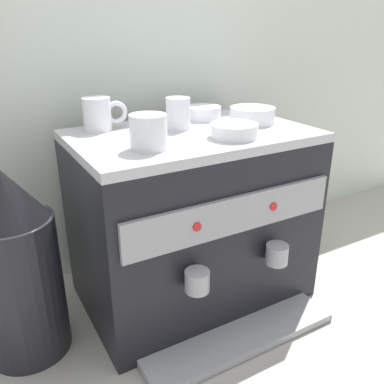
{
  "coord_description": "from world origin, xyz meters",
  "views": [
    {
      "loc": [
        -0.5,
        -0.88,
        0.73
      ],
      "look_at": [
        0.0,
        0.0,
        0.32
      ],
      "focal_mm": 38.2,
      "sensor_mm": 36.0,
      "label": 1
    }
  ],
  "objects_px": {
    "espresso_machine": "(193,219)",
    "ceramic_bowl_2": "(203,113)",
    "coffee_grinder": "(17,269)",
    "ceramic_bowl_0": "(234,131)",
    "ceramic_cup_1": "(178,113)",
    "milk_pitcher": "(305,233)",
    "ceramic_cup_2": "(149,131)",
    "ceramic_cup_0": "(99,114)",
    "ceramic_bowl_1": "(252,116)"
  },
  "relations": [
    {
      "from": "espresso_machine",
      "to": "ceramic_bowl_2",
      "type": "height_order",
      "value": "ceramic_bowl_2"
    },
    {
      "from": "espresso_machine",
      "to": "coffee_grinder",
      "type": "bearing_deg",
      "value": 179.8
    },
    {
      "from": "ceramic_bowl_0",
      "to": "coffee_grinder",
      "type": "distance_m",
      "value": 0.59
    },
    {
      "from": "espresso_machine",
      "to": "ceramic_cup_1",
      "type": "bearing_deg",
      "value": 109.43
    },
    {
      "from": "ceramic_bowl_0",
      "to": "coffee_grinder",
      "type": "bearing_deg",
      "value": 169.28
    },
    {
      "from": "ceramic_bowl_0",
      "to": "ceramic_cup_1",
      "type": "bearing_deg",
      "value": 117.63
    },
    {
      "from": "ceramic_cup_1",
      "to": "coffee_grinder",
      "type": "relative_size",
      "value": 0.21
    },
    {
      "from": "ceramic_cup_1",
      "to": "ceramic_bowl_0",
      "type": "bearing_deg",
      "value": -62.37
    },
    {
      "from": "espresso_machine",
      "to": "coffee_grinder",
      "type": "distance_m",
      "value": 0.45
    },
    {
      "from": "milk_pitcher",
      "to": "ceramic_bowl_0",
      "type": "bearing_deg",
      "value": -165.5
    },
    {
      "from": "ceramic_cup_2",
      "to": "coffee_grinder",
      "type": "bearing_deg",
      "value": 164.35
    },
    {
      "from": "ceramic_cup_0",
      "to": "ceramic_bowl_1",
      "type": "xyz_separation_m",
      "value": [
        0.38,
        -0.13,
        -0.02
      ]
    },
    {
      "from": "ceramic_cup_2",
      "to": "coffee_grinder",
      "type": "distance_m",
      "value": 0.43
    },
    {
      "from": "espresso_machine",
      "to": "ceramic_bowl_1",
      "type": "xyz_separation_m",
      "value": [
        0.19,
        0.01,
        0.26
      ]
    },
    {
      "from": "ceramic_bowl_2",
      "to": "ceramic_bowl_1",
      "type": "bearing_deg",
      "value": -51.15
    },
    {
      "from": "ceramic_cup_1",
      "to": "espresso_machine",
      "type": "bearing_deg",
      "value": -70.57
    },
    {
      "from": "coffee_grinder",
      "to": "milk_pitcher",
      "type": "xyz_separation_m",
      "value": [
        0.9,
        0.0,
        -0.15
      ]
    },
    {
      "from": "ceramic_cup_0",
      "to": "coffee_grinder",
      "type": "relative_size",
      "value": 0.25
    },
    {
      "from": "espresso_machine",
      "to": "ceramic_cup_2",
      "type": "xyz_separation_m",
      "value": [
        -0.16,
        -0.08,
        0.28
      ]
    },
    {
      "from": "ceramic_cup_0",
      "to": "ceramic_bowl_1",
      "type": "bearing_deg",
      "value": -18.43
    },
    {
      "from": "ceramic_cup_1",
      "to": "ceramic_bowl_2",
      "type": "height_order",
      "value": "ceramic_cup_1"
    },
    {
      "from": "ceramic_cup_0",
      "to": "milk_pitcher",
      "type": "relative_size",
      "value": 0.74
    },
    {
      "from": "ceramic_cup_1",
      "to": "ceramic_bowl_0",
      "type": "height_order",
      "value": "ceramic_cup_1"
    },
    {
      "from": "ceramic_bowl_1",
      "to": "milk_pitcher",
      "type": "height_order",
      "value": "ceramic_bowl_1"
    },
    {
      "from": "ceramic_cup_2",
      "to": "ceramic_bowl_1",
      "type": "bearing_deg",
      "value": 14.18
    },
    {
      "from": "ceramic_cup_0",
      "to": "ceramic_cup_1",
      "type": "height_order",
      "value": "ceramic_cup_0"
    },
    {
      "from": "ceramic_cup_0",
      "to": "ceramic_cup_2",
      "type": "distance_m",
      "value": 0.22
    },
    {
      "from": "espresso_machine",
      "to": "ceramic_cup_1",
      "type": "height_order",
      "value": "ceramic_cup_1"
    },
    {
      "from": "ceramic_cup_1",
      "to": "milk_pitcher",
      "type": "relative_size",
      "value": 0.63
    },
    {
      "from": "coffee_grinder",
      "to": "milk_pitcher",
      "type": "bearing_deg",
      "value": 0.17
    },
    {
      "from": "ceramic_bowl_2",
      "to": "ceramic_cup_2",
      "type": "bearing_deg",
      "value": -142.56
    },
    {
      "from": "espresso_machine",
      "to": "ceramic_bowl_0",
      "type": "xyz_separation_m",
      "value": [
        0.06,
        -0.1,
        0.26
      ]
    },
    {
      "from": "espresso_machine",
      "to": "ceramic_bowl_1",
      "type": "distance_m",
      "value": 0.32
    },
    {
      "from": "ceramic_bowl_0",
      "to": "ceramic_bowl_2",
      "type": "xyz_separation_m",
      "value": [
        0.04,
        0.21,
        0.0
      ]
    },
    {
      "from": "coffee_grinder",
      "to": "ceramic_bowl_2",
      "type": "bearing_deg",
      "value": 11.5
    },
    {
      "from": "ceramic_bowl_0",
      "to": "ceramic_bowl_2",
      "type": "distance_m",
      "value": 0.21
    },
    {
      "from": "ceramic_bowl_2",
      "to": "milk_pitcher",
      "type": "xyz_separation_m",
      "value": [
        0.34,
        -0.11,
        -0.42
      ]
    },
    {
      "from": "ceramic_cup_1",
      "to": "ceramic_cup_2",
      "type": "distance_m",
      "value": 0.19
    },
    {
      "from": "ceramic_cup_1",
      "to": "ceramic_bowl_2",
      "type": "distance_m",
      "value": 0.14
    },
    {
      "from": "coffee_grinder",
      "to": "milk_pitcher",
      "type": "relative_size",
      "value": 3.02
    },
    {
      "from": "coffee_grinder",
      "to": "ceramic_bowl_0",
      "type": "bearing_deg",
      "value": -10.72
    },
    {
      "from": "ceramic_cup_2",
      "to": "ceramic_bowl_0",
      "type": "height_order",
      "value": "ceramic_cup_2"
    },
    {
      "from": "ceramic_cup_2",
      "to": "milk_pitcher",
      "type": "xyz_separation_m",
      "value": [
        0.6,
        0.09,
        -0.44
      ]
    },
    {
      "from": "ceramic_bowl_1",
      "to": "coffee_grinder",
      "type": "distance_m",
      "value": 0.7
    },
    {
      "from": "ceramic_cup_2",
      "to": "ceramic_bowl_1",
      "type": "relative_size",
      "value": 0.9
    },
    {
      "from": "espresso_machine",
      "to": "ceramic_cup_0",
      "type": "height_order",
      "value": "ceramic_cup_0"
    },
    {
      "from": "ceramic_cup_2",
      "to": "ceramic_cup_1",
      "type": "bearing_deg",
      "value": 42.61
    },
    {
      "from": "espresso_machine",
      "to": "milk_pitcher",
      "type": "bearing_deg",
      "value": 0.56
    },
    {
      "from": "espresso_machine",
      "to": "ceramic_bowl_0",
      "type": "bearing_deg",
      "value": -58.75
    },
    {
      "from": "espresso_machine",
      "to": "ceramic_cup_0",
      "type": "xyz_separation_m",
      "value": [
        -0.2,
        0.13,
        0.28
      ]
    }
  ]
}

